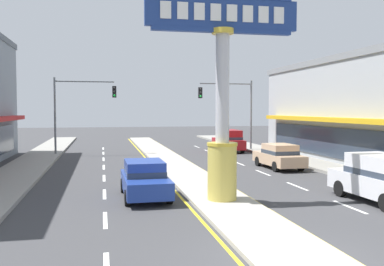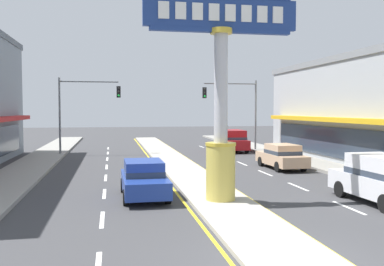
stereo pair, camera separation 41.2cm
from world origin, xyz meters
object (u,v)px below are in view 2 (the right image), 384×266
at_px(suv_near_right_lane, 383,179).
at_px(suv_far_right_lane, 233,140).
at_px(district_sign, 221,98).
at_px(traffic_light_right_side, 236,103).
at_px(sedan_mid_left_lane, 282,156).
at_px(sedan_near_left_lane, 144,179).
at_px(traffic_light_left_side, 82,102).

height_order(suv_near_right_lane, suv_far_right_lane, same).
distance_m(district_sign, traffic_light_right_side, 20.43).
bearing_deg(suv_far_right_lane, sedan_mid_left_lane, -89.98).
bearing_deg(suv_far_right_lane, sedan_near_left_lane, -116.94).
bearing_deg(suv_near_right_lane, traffic_light_left_side, 121.91).
distance_m(suv_near_right_lane, suv_far_right_lane, 20.75).
relative_size(suv_near_right_lane, sedan_near_left_lane, 1.08).
distance_m(sedan_near_left_lane, sedan_mid_left_lane, 11.41).
bearing_deg(suv_far_right_lane, traffic_light_left_side, -177.82).
distance_m(traffic_light_left_side, traffic_light_right_side, 12.91).
xyz_separation_m(traffic_light_left_side, suv_far_right_lane, (12.62, 0.48, -3.26)).
relative_size(suv_near_right_lane, suv_far_right_lane, 1.00).
relative_size(district_sign, suv_near_right_lane, 1.70).
relative_size(suv_near_right_lane, sedan_mid_left_lane, 1.07).
height_order(district_sign, sedan_mid_left_lane, district_sign).
height_order(traffic_light_right_side, sedan_mid_left_lane, traffic_light_right_side).
height_order(suv_near_right_lane, sedan_mid_left_lane, suv_near_right_lane).
bearing_deg(traffic_light_right_side, sedan_mid_left_lane, -91.51).
relative_size(district_sign, traffic_light_right_side, 1.28).
distance_m(district_sign, sedan_mid_left_lane, 11.14).
relative_size(traffic_light_left_side, suv_near_right_lane, 1.33).
distance_m(district_sign, sedan_near_left_lane, 4.70).
distance_m(traffic_light_right_side, sedan_mid_left_lane, 11.27).
height_order(suv_near_right_lane, sedan_near_left_lane, suv_near_right_lane).
relative_size(traffic_light_left_side, sedan_mid_left_lane, 1.43).
height_order(traffic_light_left_side, sedan_mid_left_lane, traffic_light_left_side).
distance_m(suv_near_right_lane, sedan_mid_left_lane, 9.95).
bearing_deg(sedan_mid_left_lane, traffic_light_left_side, 140.73).
bearing_deg(district_sign, traffic_light_left_side, 108.77).
relative_size(sedan_near_left_lane, sedan_mid_left_lane, 0.99).
xyz_separation_m(traffic_light_right_side, suv_far_right_lane, (-0.29, 0.08, -3.26)).
height_order(district_sign, traffic_light_left_side, district_sign).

